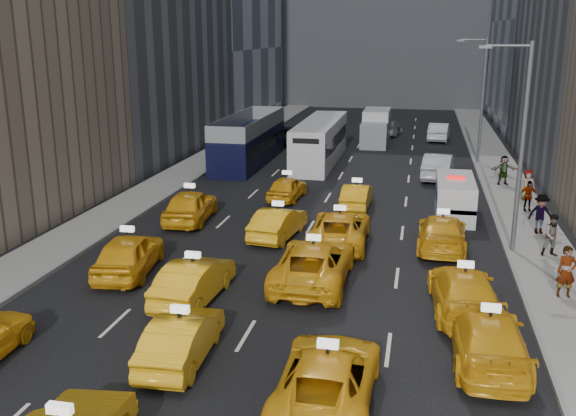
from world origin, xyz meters
name	(u,v)px	position (x,y,z in m)	size (l,w,h in m)	color
ground	(228,366)	(0.00, 0.00, 0.00)	(160.00, 160.00, 0.00)	black
sidewalk_west	(188,171)	(-10.50, 25.00, 0.07)	(3.00, 90.00, 0.15)	gray
sidewalk_east	(506,185)	(10.50, 25.00, 0.07)	(3.00, 90.00, 0.15)	gray
curb_west	(208,172)	(-9.05, 25.00, 0.09)	(0.15, 90.00, 0.18)	slate
curb_east	(482,184)	(9.05, 25.00, 0.09)	(0.15, 90.00, 0.18)	slate
streetlight_near	(520,142)	(9.18, 12.00, 4.92)	(2.15, 0.22, 9.00)	#595B60
streetlight_far	(481,96)	(9.18, 32.00, 4.92)	(2.15, 0.22, 9.00)	#595B60
taxi_5	(181,338)	(-1.41, 0.09, 0.70)	(1.49, 4.27, 1.41)	#EDA413
taxi_6	(327,378)	(3.09, -1.29, 0.74)	(2.45, 5.32, 1.48)	#EDA413
taxi_7	(488,338)	(7.36, 1.82, 0.75)	(2.09, 5.13, 1.49)	#EDA413
taxi_8	(129,254)	(-6.01, 6.37, 0.82)	(1.93, 4.79, 1.63)	#EDA413
taxi_9	(194,280)	(-2.57, 4.36, 0.75)	(1.59, 4.55, 1.50)	#EDA413
taxi_10	(313,263)	(1.37, 6.81, 0.81)	(2.69, 5.84, 1.62)	#EDA413
taxi_11	(464,291)	(6.85, 5.26, 0.76)	(2.14, 5.26, 1.53)	#EDA413
taxi_12	(190,206)	(-6.15, 13.78, 0.83)	(1.95, 4.85, 1.65)	#EDA413
taxi_13	(278,223)	(-1.20, 12.08, 0.72)	(1.52, 4.36, 1.44)	#EDA413
taxi_14	(340,229)	(1.75, 11.62, 0.76)	(2.52, 5.46, 1.52)	#EDA413
taxi_15	(442,232)	(6.28, 12.04, 0.75)	(2.09, 5.14, 1.49)	#EDA413
taxi_16	(287,188)	(-2.24, 19.12, 0.68)	(1.61, 4.00, 1.36)	#EDA413
taxi_17	(357,196)	(1.87, 18.07, 0.67)	(1.42, 4.09, 1.35)	#EDA413
nypd_van	(455,198)	(7.04, 17.57, 0.96)	(2.48, 5.15, 2.13)	silver
double_decker	(249,140)	(-7.15, 29.02, 1.71)	(2.73, 11.89, 3.46)	black
city_bus	(320,142)	(-2.11, 30.34, 1.53)	(3.34, 12.13, 3.10)	silver
box_truck	(376,128)	(1.33, 39.15, 1.42)	(2.40, 6.40, 2.89)	silver
misc_car_0	(438,166)	(6.35, 26.51, 0.84)	(1.77, 5.08, 1.67)	#AAADB2
misc_car_1	(288,135)	(-6.09, 38.00, 0.73)	(2.43, 5.26, 1.46)	black
misc_car_2	(390,128)	(2.26, 44.49, 0.67)	(1.89, 4.65, 1.35)	slate
misc_car_3	(330,127)	(-3.17, 43.13, 0.75)	(1.76, 4.39, 1.49)	black
misc_car_4	(439,132)	(6.68, 42.25, 0.79)	(1.68, 4.81, 1.59)	#B8BBC1
pedestrian_0	(566,272)	(10.46, 7.00, 1.10)	(0.69, 0.45, 1.90)	gray
pedestrian_1	(553,235)	(10.83, 11.53, 1.06)	(0.88, 0.49, 1.82)	gray
pedestrian_2	(541,214)	(10.83, 14.77, 1.10)	(1.22, 0.50, 1.89)	gray
pedestrian_3	(528,196)	(10.85, 18.79, 0.97)	(0.96, 0.44, 1.64)	gray
pedestrian_4	(527,185)	(11.18, 21.30, 1.01)	(0.84, 0.46, 1.71)	gray
pedestrian_5	(504,170)	(10.29, 24.92, 1.06)	(1.69, 0.49, 1.82)	gray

